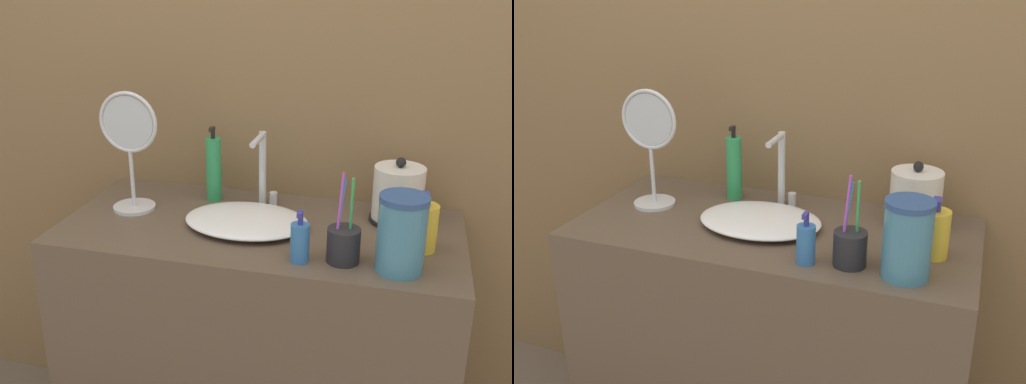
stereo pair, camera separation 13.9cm
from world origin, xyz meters
TOP-DOWN VIEW (x-y plane):
  - wall_back at (0.00, 0.54)m, footprint 6.00×0.04m
  - vanity_counter at (0.00, 0.26)m, footprint 1.11×0.52m
  - sink_basin at (-0.03, 0.25)m, footprint 0.35×0.26m
  - faucet at (-0.03, 0.41)m, footprint 0.06×0.12m
  - electric_kettle at (0.37, 0.39)m, footprint 0.15×0.15m
  - toothbrush_cup at (0.25, 0.11)m, footprint 0.08×0.08m
  - lotion_bottle at (-0.19, 0.42)m, footprint 0.05×0.05m
  - shampoo_bottle at (0.43, 0.23)m, footprint 0.07×0.07m
  - mouthwash_bottle at (0.15, 0.08)m, footprint 0.05×0.05m
  - vanity_mirror at (-0.39, 0.29)m, footprint 0.18×0.13m
  - water_pitcher at (0.38, 0.10)m, footprint 0.12×0.12m

SIDE VIEW (x-z plane):
  - vanity_counter at x=0.00m, z-range 0.00..0.86m
  - sink_basin at x=-0.03m, z-range 0.86..0.90m
  - toothbrush_cup at x=0.25m, z-range 0.80..1.02m
  - mouthwash_bottle at x=0.15m, z-range 0.84..0.98m
  - shampoo_bottle at x=0.43m, z-range 0.84..1.00m
  - electric_kettle at x=0.37m, z-range 0.84..1.03m
  - water_pitcher at x=0.38m, z-range 0.86..1.05m
  - lotion_bottle at x=-0.19m, z-range 0.84..1.08m
  - faucet at x=-0.03m, z-range 0.87..1.10m
  - vanity_mirror at x=-0.39m, z-range 0.88..1.23m
  - wall_back at x=0.00m, z-range 0.00..2.60m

